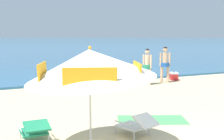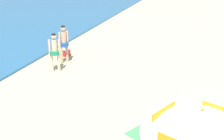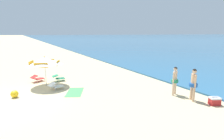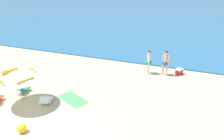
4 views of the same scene
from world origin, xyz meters
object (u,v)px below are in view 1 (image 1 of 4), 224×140
object	(u,v)px
lounge_chair_facing_sea	(35,130)
person_standing_beside	(147,64)
person_standing_near_shore	(165,62)
beach_umbrella_striped_main	(90,64)
lounge_chair_beside_umbrella	(137,124)
beach_towel	(152,120)
cooler_box	(174,76)

from	to	relation	value
lounge_chair_facing_sea	person_standing_beside	xyz separation A→B (m)	(6.25, 5.36, 0.68)
person_standing_near_shore	beach_umbrella_striped_main	bearing A→B (deg)	-135.11
lounge_chair_beside_umbrella	lounge_chair_facing_sea	distance (m)	2.19
lounge_chair_beside_umbrella	beach_towel	size ratio (longest dim) A/B	0.56
lounge_chair_beside_umbrella	person_standing_near_shore	size ratio (longest dim) A/B	0.58
beach_towel	person_standing_near_shore	bearing A→B (deg)	50.68
lounge_chair_beside_umbrella	cooler_box	size ratio (longest dim) A/B	1.68
lounge_chair_beside_umbrella	cooler_box	xyz separation A→B (m)	(6.20, 6.58, -0.07)
beach_umbrella_striped_main	person_standing_beside	world-z (taller)	beach_umbrella_striped_main
beach_umbrella_striped_main	lounge_chair_facing_sea	xyz separation A→B (m)	(-0.84, 0.99, -1.41)
lounge_chair_beside_umbrella	lounge_chair_facing_sea	size ratio (longest dim) A/B	1.15
beach_umbrella_striped_main	beach_towel	xyz separation A→B (m)	(2.30, 1.34, -1.68)
cooler_box	beach_towel	bearing A→B (deg)	-132.42
lounge_chair_facing_sea	cooler_box	size ratio (longest dim) A/B	1.46
person_standing_beside	cooler_box	xyz separation A→B (m)	(2.05, 0.64, -0.76)
beach_umbrella_striped_main	lounge_chair_beside_umbrella	bearing A→B (deg)	17.76
beach_umbrella_striped_main	beach_towel	distance (m)	3.14
beach_umbrella_striped_main	lounge_chair_beside_umbrella	size ratio (longest dim) A/B	3.04
person_standing_near_shore	person_standing_beside	bearing A→B (deg)	-171.87
lounge_chair_beside_umbrella	person_standing_near_shore	xyz separation A→B (m)	(5.26, 6.10, 0.73)
lounge_chair_facing_sea	person_standing_beside	world-z (taller)	person_standing_beside
lounge_chair_facing_sea	person_standing_near_shore	world-z (taller)	person_standing_near_shore
cooler_box	beach_umbrella_striped_main	bearing A→B (deg)	-136.88
beach_umbrella_striped_main	person_standing_beside	bearing A→B (deg)	49.54
lounge_chair_beside_umbrella	person_standing_beside	bearing A→B (deg)	55.09
beach_umbrella_striped_main	lounge_chair_facing_sea	bearing A→B (deg)	130.29
person_standing_near_shore	beach_towel	world-z (taller)	person_standing_near_shore
beach_umbrella_striped_main	person_standing_beside	size ratio (longest dim) A/B	1.84
lounge_chair_facing_sea	person_standing_near_shore	size ratio (longest dim) A/B	0.50
person_standing_beside	cooler_box	distance (m)	2.28
person_standing_beside	beach_towel	bearing A→B (deg)	-121.88
beach_umbrella_striped_main	person_standing_beside	distance (m)	8.38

